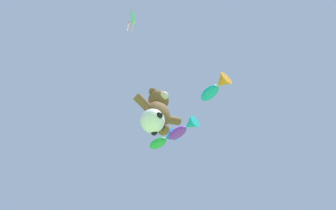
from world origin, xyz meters
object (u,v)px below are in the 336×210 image
at_px(soccer_ball_kite, 153,121).
at_px(fish_kite_emerald, 164,140).
at_px(diamond_kite, 132,20).
at_px(fish_kite_teal, 216,88).
at_px(teddy_bear_kite, 158,110).
at_px(fish_kite_violet, 184,129).

relative_size(soccer_ball_kite, fish_kite_emerald, 0.50).
bearing_deg(diamond_kite, fish_kite_teal, -5.33).
xyz_separation_m(teddy_bear_kite, fish_kite_violet, (2.89, 1.48, 1.89)).
bearing_deg(fish_kite_teal, fish_kite_emerald, 86.40).
height_order(fish_kite_teal, diamond_kite, diamond_kite).
distance_m(teddy_bear_kite, soccer_ball_kite, 1.35).
xyz_separation_m(teddy_bear_kite, soccer_ball_kite, (-0.44, -0.28, -1.25)).
distance_m(teddy_bear_kite, fish_kite_teal, 4.28).
height_order(soccer_ball_kite, fish_kite_emerald, fish_kite_emerald).
bearing_deg(fish_kite_violet, fish_kite_emerald, 82.02).
height_order(fish_kite_violet, fish_kite_emerald, fish_kite_emerald).
bearing_deg(fish_kite_violet, fish_kite_teal, -89.96).
height_order(fish_kite_teal, fish_kite_emerald, fish_kite_teal).
bearing_deg(fish_kite_emerald, fish_kite_teal, -93.60).
bearing_deg(teddy_bear_kite, fish_kite_teal, -23.44).
distance_m(fish_kite_violet, diamond_kite, 6.59).
xyz_separation_m(teddy_bear_kite, fish_kite_emerald, (3.20, 3.73, 2.88)).
xyz_separation_m(teddy_bear_kite, diamond_kite, (-2.49, -0.75, 4.97)).
bearing_deg(teddy_bear_kite, fish_kite_violet, 27.09).
relative_size(soccer_ball_kite, fish_kite_teal, 0.57).
bearing_deg(fish_kite_violet, diamond_kite, -157.50).
bearing_deg(fish_kite_teal, diamond_kite, 174.67).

